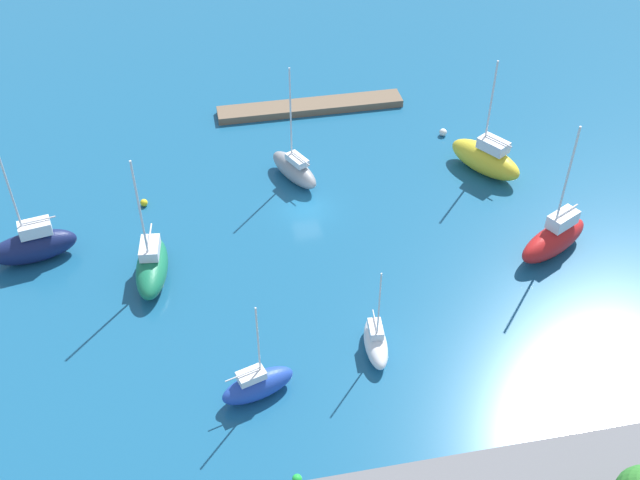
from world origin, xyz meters
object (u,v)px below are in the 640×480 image
Objects in this scene: sailboat_navy_lone_north at (33,245)px; mooring_buoy_yellow at (144,203)px; sailboat_white_center_basin at (376,342)px; mooring_buoy_white at (443,132)px; sailboat_green_mid_basin at (152,266)px; pier_dock at (310,107)px; sailboat_gray_along_channel at (294,169)px; sailboat_blue_by_breakwater at (258,385)px; sailboat_red_near_pier at (554,238)px; sailboat_yellow_inner_mooring at (486,158)px.

sailboat_navy_lone_north is 10.66m from mooring_buoy_yellow.
mooring_buoy_white is at bearing 157.81° from sailboat_white_center_basin.
mooring_buoy_white is (-29.83, -16.01, -0.92)m from sailboat_green_mid_basin.
sailboat_gray_along_channel is at bearing 72.85° from pier_dock.
sailboat_blue_by_breakwater reaches higher than mooring_buoy_yellow.
pier_dock is at bearing -87.02° from sailboat_red_near_pier.
sailboat_white_center_basin is 29.57m from sailboat_navy_lone_north.
sailboat_navy_lone_north is (26.89, 19.48, 1.12)m from pier_dock.
sailboat_green_mid_basin is 19.28m from sailboat_white_center_basin.
mooring_buoy_white is at bearing -168.63° from mooring_buoy_yellow.
sailboat_white_center_basin is at bearing 128.01° from mooring_buoy_yellow.
sailboat_blue_by_breakwater is 37.39m from mooring_buoy_white.
sailboat_gray_along_channel is (18.16, -2.19, -0.32)m from sailboat_yellow_inner_mooring.
sailboat_white_center_basin reaches higher than pier_dock.
sailboat_green_mid_basin reaches higher than sailboat_yellow_inner_mooring.
sailboat_white_center_basin is (17.33, 7.84, -0.64)m from sailboat_red_near_pier.
sailboat_red_near_pier is at bearing 120.35° from pier_dock.
sailboat_green_mid_basin is at bearing -32.92° from sailboat_red_near_pier.
sailboat_yellow_inner_mooring is at bearing 146.93° from sailboat_white_center_basin.
sailboat_red_near_pier reaches higher than sailboat_green_mid_basin.
sailboat_navy_lone_north is 1.49× the size of sailboat_blue_by_breakwater.
sailboat_gray_along_channel is at bearing -63.89° from sailboat_red_near_pier.
sailboat_red_near_pier reaches higher than mooring_buoy_yellow.
mooring_buoy_yellow is at bearing 11.37° from mooring_buoy_white.
pier_dock is 29.38m from sailboat_green_mid_basin.
sailboat_red_near_pier is at bearing 159.37° from sailboat_navy_lone_north.
sailboat_blue_by_breakwater is 24.50m from mooring_buoy_yellow.
sailboat_white_center_basin is 0.95× the size of sailboat_blue_by_breakwater.
mooring_buoy_yellow is (33.71, -13.12, -1.21)m from sailboat_red_near_pier.
sailboat_gray_along_channel reaches higher than mooring_buoy_yellow.
mooring_buoy_white reaches higher than mooring_buoy_yellow.
pier_dock is 33.22m from sailboat_navy_lone_north.
sailboat_yellow_inner_mooring is 16.91× the size of mooring_buoy_yellow.
sailboat_white_center_basin is at bearing -3.01° from sailboat_red_near_pier.
sailboat_green_mid_basin is 33.87m from mooring_buoy_white.
sailboat_blue_by_breakwater is (-16.33, 17.65, -0.41)m from sailboat_navy_lone_north.
mooring_buoy_white is at bearing 148.40° from pier_dock.
sailboat_yellow_inner_mooring reaches higher than sailboat_blue_by_breakwater.
sailboat_red_near_pier is 16.21× the size of mooring_buoy_white.
sailboat_navy_lone_north is (41.22, 4.89, -0.05)m from sailboat_yellow_inner_mooring.
sailboat_yellow_inner_mooring is 1.44× the size of sailboat_white_center_basin.
sailboat_navy_lone_north reaches higher than sailboat_white_center_basin.
sailboat_gray_along_channel is 1.45× the size of sailboat_white_center_basin.
sailboat_gray_along_channel is 17.62m from sailboat_green_mid_basin.
sailboat_blue_by_breakwater is (-6.81, 13.45, -0.21)m from sailboat_green_mid_basin.
pier_dock is at bearing 150.13° from sailboat_green_mid_basin.
sailboat_green_mid_basin is (33.11, -3.22, -0.24)m from sailboat_red_near_pier.
sailboat_white_center_basin is 26.61m from mooring_buoy_yellow.
sailboat_navy_lone_north is at bearing 81.31° from sailboat_gray_along_channel.
sailboat_yellow_inner_mooring reaches higher than pier_dock.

